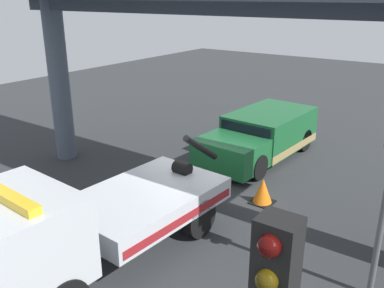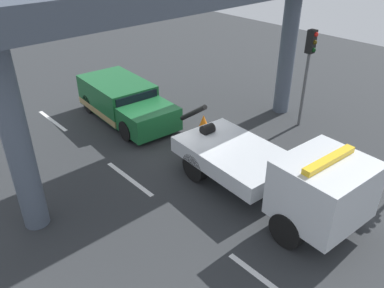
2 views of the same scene
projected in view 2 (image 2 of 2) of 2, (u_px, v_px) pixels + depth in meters
The scene contains 9 objects.
ground_plane at pixel (186, 154), 14.67m from camera, with size 60.00×40.00×0.10m, color #2D3033.
lane_stripe_west at pixel (53, 121), 17.02m from camera, with size 2.60×0.16×0.01m, color silver.
lane_stripe_mid at pixel (129, 179), 13.15m from camera, with size 2.60×0.16×0.01m, color silver.
lane_stripe_east at pixel (270, 285), 9.29m from camera, with size 2.60×0.16×0.01m, color silver.
tow_truck_white at pixel (281, 174), 11.26m from camera, with size 7.32×2.77×2.46m.
towed_van_green at pixel (124, 102), 16.91m from camera, with size 5.33×2.51×1.58m.
overpass_structure at pixel (186, 1), 11.88m from camera, with size 3.60×13.59×6.27m.
traffic_light_near at pixel (309, 58), 15.21m from camera, with size 0.39×0.32×4.05m.
traffic_cone_orange at pixel (204, 124), 15.98m from camera, with size 0.63×0.63×0.75m.
Camera 2 is at (9.48, -8.23, 7.56)m, focal length 36.12 mm.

